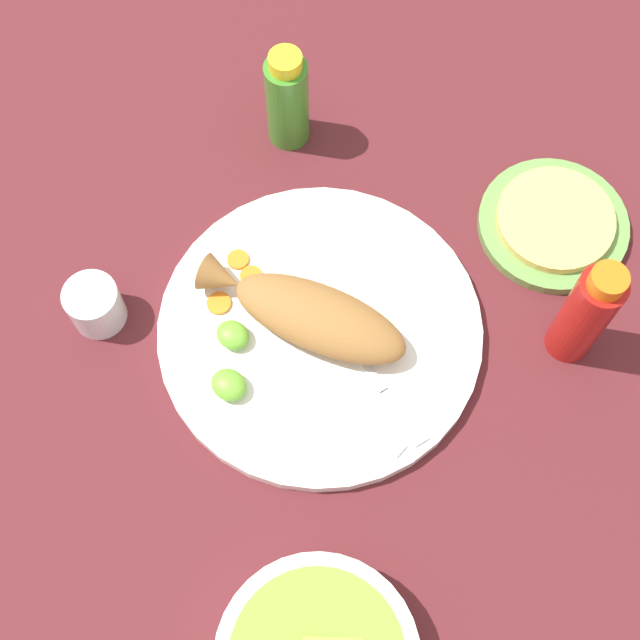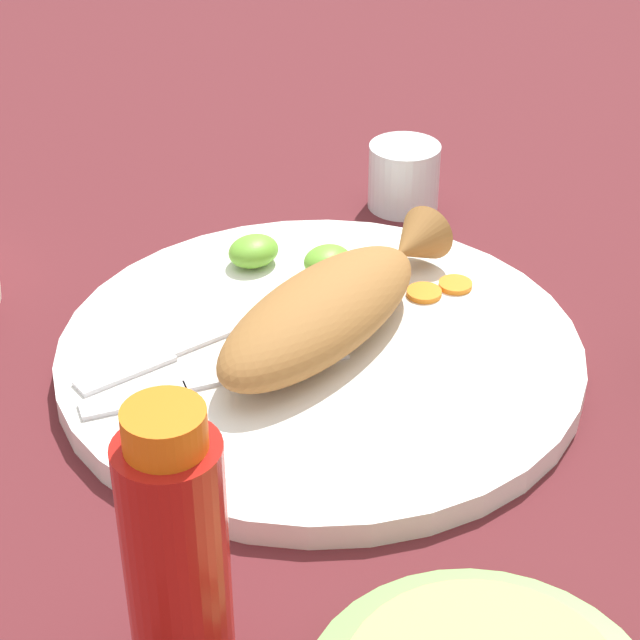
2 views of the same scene
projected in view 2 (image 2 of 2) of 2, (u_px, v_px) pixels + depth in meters
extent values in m
plane|color=#561E23|center=(320.00, 365.00, 0.81)|extent=(4.00, 4.00, 0.00)
cylinder|color=white|center=(320.00, 355.00, 0.81)|extent=(0.37, 0.37, 0.02)
ellipsoid|color=#996633|center=(320.00, 314.00, 0.79)|extent=(0.21, 0.12, 0.05)
cone|color=#996633|center=(413.00, 244.00, 0.87)|extent=(0.05, 0.05, 0.04)
cube|color=silver|center=(270.00, 371.00, 0.77)|extent=(0.11, 0.05, 0.00)
cube|color=silver|center=(134.00, 400.00, 0.75)|extent=(0.07, 0.04, 0.00)
cube|color=silver|center=(241.00, 325.00, 0.82)|extent=(0.12, 0.02, 0.00)
cube|color=silver|center=(125.00, 371.00, 0.77)|extent=(0.07, 0.03, 0.00)
cylinder|color=orange|center=(424.00, 293.00, 0.86)|extent=(0.03, 0.03, 0.00)
cylinder|color=orange|center=(455.00, 285.00, 0.87)|extent=(0.03, 0.03, 0.00)
cylinder|color=orange|center=(386.00, 264.00, 0.89)|extent=(0.03, 0.03, 0.00)
ellipsoid|color=#6BB233|center=(327.00, 261.00, 0.88)|extent=(0.04, 0.03, 0.02)
ellipsoid|color=#6BB233|center=(253.00, 251.00, 0.89)|extent=(0.04, 0.03, 0.02)
cylinder|color=#B21914|center=(178.00, 570.00, 0.54)|extent=(0.05, 0.05, 0.15)
cylinder|color=orange|center=(164.00, 429.00, 0.50)|extent=(0.04, 0.04, 0.02)
cylinder|color=silver|center=(404.00, 176.00, 1.00)|extent=(0.06, 0.06, 0.06)
cylinder|color=white|center=(403.00, 192.00, 1.01)|extent=(0.05, 0.05, 0.03)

